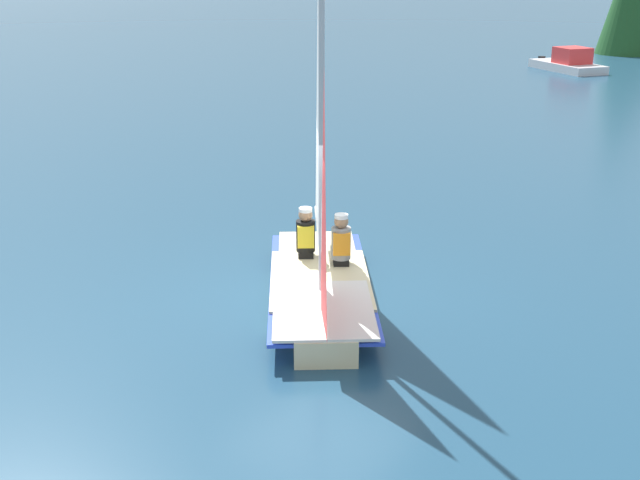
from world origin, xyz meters
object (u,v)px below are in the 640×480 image
sailor_helm (341,247)px  sailor_crew (306,240)px  sailboat_main (320,248)px  motorboat_distant (569,63)px

sailor_helm → sailor_crew: size_ratio=1.00×
sailor_helm → sailboat_main: bearing=-31.9°
sailboat_main → sailor_helm: size_ratio=4.85×
sailor_crew → sailboat_main: bearing=11.9°
sailboat_main → sailor_crew: (-0.58, -0.73, -0.19)m
sailor_crew → motorboat_distant: 27.14m
motorboat_distant → sailboat_main: bearing=-44.3°
sailboat_main → sailor_crew: size_ratio=4.85×
sailor_crew → sailor_helm: bearing=56.7°
sailor_helm → motorboat_distant: 27.22m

